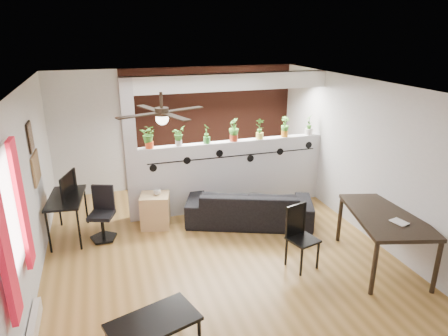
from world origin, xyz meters
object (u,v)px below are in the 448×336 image
cube_shelf (155,211)px  coffee_table (153,324)px  cup (157,192)px  ceiling_fan (162,114)px  sofa (249,207)px  potted_plant_0 (149,136)px  potted_plant_2 (207,133)px  potted_plant_3 (234,129)px  computer_desk (66,201)px  potted_plant_5 (285,126)px  office_chair (103,217)px  dining_table (386,220)px  potted_plant_6 (309,124)px  potted_plant_4 (260,128)px  potted_plant_1 (178,135)px  folding_chair (299,231)px

cube_shelf → coffee_table: bearing=-84.9°
cube_shelf → cup: 0.36m
ceiling_fan → sofa: 2.80m
potted_plant_0 → cube_shelf: potted_plant_0 is taller
potted_plant_2 → potted_plant_3: size_ratio=0.85×
potted_plant_0 → computer_desk: potted_plant_0 is taller
potted_plant_5 → office_chair: bearing=-171.0°
potted_plant_0 → dining_table: (3.03, -2.62, -0.83)m
dining_table → cube_shelf: bearing=143.7°
potted_plant_6 → computer_desk: 4.72m
potted_plant_5 → coffee_table: (-3.10, -3.37, -1.17)m
potted_plant_4 → office_chair: 3.28m
ceiling_fan → potted_plant_6: size_ratio=2.88×
potted_plant_1 → potted_plant_2: size_ratio=0.98×
computer_desk → potted_plant_2: bearing=7.7°
potted_plant_0 → coffee_table: 3.60m
potted_plant_5 → computer_desk: bearing=-175.3°
potted_plant_0 → potted_plant_5: bearing=0.0°
potted_plant_0 → potted_plant_5: size_ratio=1.07×
dining_table → coffee_table: bearing=-167.8°
potted_plant_0 → potted_plant_6: potted_plant_0 is taller
potted_plant_0 → cube_shelf: size_ratio=0.69×
potted_plant_2 → coffee_table: size_ratio=0.35×
potted_plant_4 → potted_plant_5: size_ratio=1.04×
potted_plant_1 → coffee_table: bearing=-106.3°
potted_plant_0 → potted_plant_1: bearing=0.0°
potted_plant_0 → cube_shelf: bearing=-92.0°
potted_plant_0 → office_chair: potted_plant_0 is taller
ceiling_fan → potted_plant_0: bearing=89.4°
potted_plant_3 → cube_shelf: 2.08m
potted_plant_0 → folding_chair: 3.07m
ceiling_fan → potted_plant_3: 2.52m
coffee_table → potted_plant_3: bearing=58.8°
ceiling_fan → sofa: ceiling_fan is taller
potted_plant_0 → sofa: bearing=-24.7°
potted_plant_3 → folding_chair: potted_plant_3 is taller
potted_plant_3 → cup: size_ratio=3.48×
sofa → potted_plant_3: bearing=-64.7°
potted_plant_6 → cup: 3.28m
ceiling_fan → cup: size_ratio=9.57×
ceiling_fan → folding_chair: bearing=-13.8°
sofa → folding_chair: (0.20, -1.51, 0.25)m
potted_plant_1 → potted_plant_4: bearing=0.0°
potted_plant_0 → cube_shelf: 1.33m
potted_plant_1 → computer_desk: size_ratio=0.34×
potted_plant_5 → potted_plant_2: bearing=180.0°
potted_plant_1 → office_chair: bearing=-158.6°
sofa → office_chair: office_chair is taller
folding_chair → potted_plant_3: bearing=96.4°
potted_plant_4 → potted_plant_6: size_ratio=0.98×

